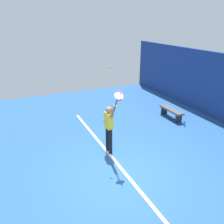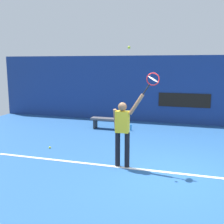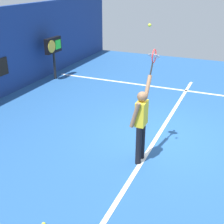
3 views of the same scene
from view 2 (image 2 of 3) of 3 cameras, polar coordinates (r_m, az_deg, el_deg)
ground_plane at (r=6.95m, az=12.29°, el=-12.62°), size 18.00×18.00×0.00m
back_wall at (r=12.48m, az=14.77°, el=4.40°), size 18.00×0.20×2.99m
sponsor_banner_center at (r=12.40m, az=14.66°, el=2.36°), size 2.20×0.03×0.60m
court_baseline at (r=7.06m, az=12.37°, el=-12.20°), size 10.00×0.10×0.01m
tennis_player at (r=7.01m, az=2.22°, el=-3.51°), size 0.79×0.31×1.92m
tennis_racket at (r=6.68m, az=8.30°, el=6.48°), size 0.47×0.27×0.60m
tennis_ball at (r=6.75m, az=3.54°, el=13.17°), size 0.07×0.07×0.07m
court_bench at (r=11.23m, az=-0.84°, el=-1.84°), size 1.40×0.36×0.45m
water_bottle at (r=11.03m, az=3.91°, el=-3.24°), size 0.07×0.07×0.24m
spare_ball at (r=8.98m, az=-12.72°, el=-7.16°), size 0.07×0.07×0.07m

